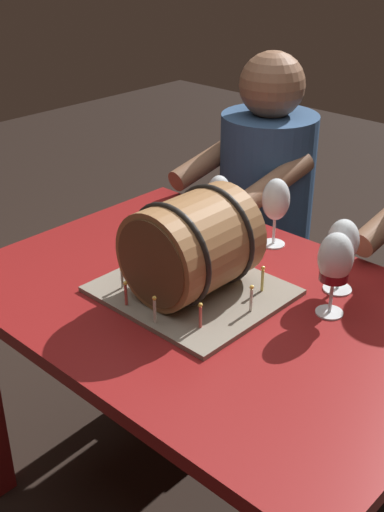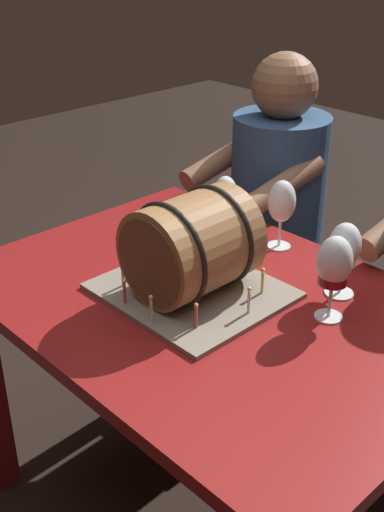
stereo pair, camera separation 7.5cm
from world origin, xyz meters
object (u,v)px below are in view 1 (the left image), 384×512
(barrel_cake, at_px, (192,249))
(wine_glass_red, at_px, (335,261))
(person_seated_left, at_px, (263,242))
(dining_table, at_px, (211,339))
(wine_glass_rose, at_px, (219,197))
(wine_glass_white, at_px, (343,245))
(wine_glass_empty, at_px, (276,201))

(barrel_cake, relative_size, wine_glass_red, 2.02)
(person_seated_left, bearing_deg, wine_glass_red, -41.72)
(dining_table, distance_m, barrel_cake, 0.25)
(wine_glass_rose, xyz_separation_m, person_seated_left, (-0.13, 0.39, -0.33))
(wine_glass_red, height_order, person_seated_left, person_seated_left)
(wine_glass_white, distance_m, wine_glass_red, 0.11)
(barrel_cake, height_order, wine_glass_rose, barrel_cake)
(wine_glass_rose, bearing_deg, dining_table, -51.47)
(barrel_cake, height_order, wine_glass_empty, barrel_cake)
(wine_glass_rose, relative_size, wine_glass_red, 0.91)
(barrel_cake, xyz_separation_m, person_seated_left, (-0.29, 0.66, -0.32))
(wine_glass_white, bearing_deg, barrel_cake, -134.40)
(wine_glass_empty, relative_size, wine_glass_red, 0.95)
(wine_glass_white, distance_m, person_seated_left, 0.75)
(wine_glass_empty, distance_m, wine_glass_red, 0.36)
(dining_table, height_order, wine_glass_white, wine_glass_white)
(wine_glass_empty, bearing_deg, wine_glass_red, -32.39)
(wine_glass_rose, height_order, wine_glass_white, wine_glass_white)
(wine_glass_red, bearing_deg, barrel_cake, -152.94)
(barrel_cake, xyz_separation_m, wine_glass_red, (0.29, 0.15, 0.02))
(person_seated_left, bearing_deg, wine_glass_white, -37.61)
(wine_glass_white, relative_size, person_seated_left, 0.16)
(person_seated_left, bearing_deg, dining_table, -62.64)
(barrel_cake, relative_size, wine_glass_white, 2.20)
(barrel_cake, height_order, person_seated_left, person_seated_left)
(dining_table, xyz_separation_m, person_seated_left, (-0.34, 0.65, -0.08))
(barrel_cake, bearing_deg, person_seated_left, 113.36)
(wine_glass_red, relative_size, person_seated_left, 0.17)
(wine_glass_rose, height_order, wine_glass_empty, wine_glass_empty)
(wine_glass_red, bearing_deg, wine_glass_white, 112.92)
(wine_glass_rose, height_order, wine_glass_red, wine_glass_red)
(dining_table, height_order, wine_glass_red, wine_glass_red)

